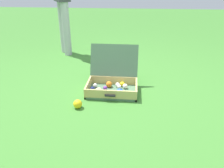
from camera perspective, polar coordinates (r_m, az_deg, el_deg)
The scene contains 3 objects.
ground_plane at distance 2.43m, azimuth -1.66°, elevation -2.18°, with size 16.00×16.00×0.00m, color #3D7A2D.
open_suitcase at distance 2.43m, azimuth 0.11°, elevation 0.66°, with size 0.55×0.53×0.47m.
stray_ball_on_grass at distance 2.15m, azimuth -8.96°, elevation -5.18°, with size 0.09×0.09×0.09m, color yellow.
Camera 1 is at (0.28, -2.13, 1.13)m, focal length 34.99 mm.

